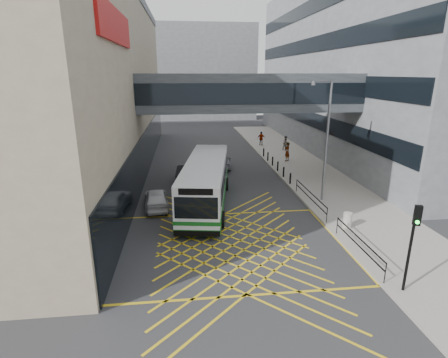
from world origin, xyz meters
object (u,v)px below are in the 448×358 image
object	(u,v)px
car_silver	(223,161)
pedestrian_c	(261,139)
street_lamp	(325,135)
pedestrian_a	(287,152)
bus	(206,181)
car_dark	(187,172)
traffic_light	(413,236)
litter_bin	(347,220)
car_white	(156,198)
pedestrian_b	(286,143)

from	to	relation	value
car_silver	pedestrian_c	bearing A→B (deg)	-114.91
street_lamp	pedestrian_a	bearing A→B (deg)	61.26
bus	pedestrian_c	size ratio (longest dim) A/B	6.77
bus	car_silver	world-z (taller)	bus
bus	car_dark	distance (m)	6.34
car_silver	pedestrian_c	size ratio (longest dim) A/B	2.32
pedestrian_a	pedestrian_c	bearing A→B (deg)	-122.64
pedestrian_a	pedestrian_c	size ratio (longest dim) A/B	1.12
traffic_light	litter_bin	distance (m)	6.81
car_dark	litter_bin	xyz separation A→B (m)	(9.42, -11.29, -0.11)
traffic_light	car_silver	bearing A→B (deg)	123.26
pedestrian_c	car_dark	bearing A→B (deg)	62.01
car_white	street_lamp	bearing A→B (deg)	172.35
car_dark	pedestrian_c	world-z (taller)	pedestrian_c
car_dark	pedestrian_b	bearing A→B (deg)	-132.66
car_dark	traffic_light	bearing A→B (deg)	122.78
litter_bin	pedestrian_a	world-z (taller)	pedestrian_a
car_silver	pedestrian_c	distance (m)	11.41
car_white	traffic_light	world-z (taller)	traffic_light
car_silver	pedestrian_b	world-z (taller)	pedestrian_b
litter_bin	bus	bearing A→B (deg)	147.60
car_dark	pedestrian_c	bearing A→B (deg)	-119.26
pedestrian_b	street_lamp	bearing A→B (deg)	-112.85
pedestrian_a	traffic_light	bearing A→B (deg)	47.19
bus	car_white	size ratio (longest dim) A/B	2.72
bus	traffic_light	xyz separation A→B (m)	(7.64, -11.61, 1.00)
pedestrian_a	pedestrian_b	world-z (taller)	pedestrian_a
traffic_light	pedestrian_b	world-z (taller)	traffic_light
traffic_light	street_lamp	bearing A→B (deg)	106.12
street_lamp	pedestrian_b	xyz separation A→B (m)	(2.35, 17.06, -3.96)
pedestrian_b	litter_bin	bearing A→B (deg)	-111.52
traffic_light	street_lamp	world-z (taller)	street_lamp
pedestrian_b	pedestrian_c	xyz separation A→B (m)	(-2.32, 3.07, 0.05)
car_white	car_dark	distance (m)	6.74
car_silver	litter_bin	distance (m)	16.18
pedestrian_a	car_silver	bearing A→B (deg)	-28.04
pedestrian_b	pedestrian_c	bearing A→B (deg)	112.13
bus	pedestrian_a	world-z (taller)	bus
pedestrian_a	street_lamp	bearing A→B (deg)	46.52
car_silver	pedestrian_a	world-z (taller)	pedestrian_a
bus	traffic_light	bearing A→B (deg)	-47.69
car_silver	litter_bin	size ratio (longest dim) A/B	4.49
traffic_light	pedestrian_b	bearing A→B (deg)	103.31
bus	car_silver	xyz separation A→B (m)	(2.30, 9.93, -1.10)
car_silver	car_white	bearing A→B (deg)	67.10
car_silver	litter_bin	bearing A→B (deg)	117.96
pedestrian_c	car_white	bearing A→B (deg)	66.65
car_white	pedestrian_b	distance (m)	21.94
street_lamp	litter_bin	bearing A→B (deg)	-115.74
bus	pedestrian_c	world-z (taller)	bus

